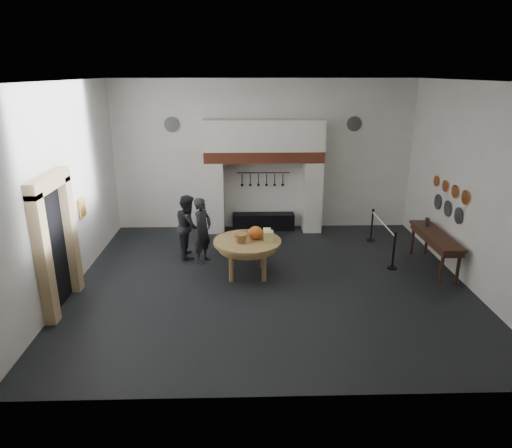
{
  "coord_description": "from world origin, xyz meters",
  "views": [
    {
      "loc": [
        -0.61,
        -9.71,
        4.69
      ],
      "look_at": [
        -0.33,
        0.22,
        1.35
      ],
      "focal_mm": 32.0,
      "sensor_mm": 36.0,
      "label": 1
    }
  ],
  "objects_px": {
    "barrier_post_near": "(394,252)",
    "work_table": "(247,242)",
    "iron_range": "(263,222)",
    "visitor_far": "(189,226)",
    "visitor_near": "(203,230)",
    "side_table": "(436,235)",
    "barrier_post_far": "(372,226)"
  },
  "relations": [
    {
      "from": "visitor_near",
      "to": "side_table",
      "type": "height_order",
      "value": "visitor_near"
    },
    {
      "from": "barrier_post_near",
      "to": "barrier_post_far",
      "type": "height_order",
      "value": "same"
    },
    {
      "from": "iron_range",
      "to": "side_table",
      "type": "distance_m",
      "value": 5.15
    },
    {
      "from": "work_table",
      "to": "side_table",
      "type": "bearing_deg",
      "value": 3.01
    },
    {
      "from": "visitor_far",
      "to": "side_table",
      "type": "height_order",
      "value": "visitor_far"
    },
    {
      "from": "barrier_post_far",
      "to": "work_table",
      "type": "bearing_deg",
      "value": -148.37
    },
    {
      "from": "iron_range",
      "to": "barrier_post_near",
      "type": "xyz_separation_m",
      "value": [
        3.09,
        -3.08,
        0.2
      ]
    },
    {
      "from": "iron_range",
      "to": "visitor_far",
      "type": "height_order",
      "value": "visitor_far"
    },
    {
      "from": "barrier_post_near",
      "to": "work_table",
      "type": "bearing_deg",
      "value": -176.38
    },
    {
      "from": "side_table",
      "to": "visitor_near",
      "type": "bearing_deg",
      "value": 174.37
    },
    {
      "from": "work_table",
      "to": "visitor_near",
      "type": "bearing_deg",
      "value": 144.27
    },
    {
      "from": "visitor_near",
      "to": "visitor_far",
      "type": "distance_m",
      "value": 0.57
    },
    {
      "from": "side_table",
      "to": "barrier_post_far",
      "type": "height_order",
      "value": "same"
    },
    {
      "from": "visitor_far",
      "to": "barrier_post_far",
      "type": "bearing_deg",
      "value": -87.87
    },
    {
      "from": "work_table",
      "to": "iron_range",
      "type": "bearing_deg",
      "value": 80.92
    },
    {
      "from": "iron_range",
      "to": "work_table",
      "type": "xyz_separation_m",
      "value": [
        -0.53,
        -3.3,
        0.59
      ]
    },
    {
      "from": "barrier_post_near",
      "to": "barrier_post_far",
      "type": "relative_size",
      "value": 1.0
    },
    {
      "from": "visitor_far",
      "to": "work_table",
      "type": "bearing_deg",
      "value": -137.47
    },
    {
      "from": "visitor_near",
      "to": "barrier_post_far",
      "type": "height_order",
      "value": "visitor_near"
    },
    {
      "from": "side_table",
      "to": "barrier_post_far",
      "type": "relative_size",
      "value": 2.44
    },
    {
      "from": "work_table",
      "to": "barrier_post_far",
      "type": "distance_m",
      "value": 4.27
    },
    {
      "from": "visitor_near",
      "to": "barrier_post_near",
      "type": "xyz_separation_m",
      "value": [
        4.75,
        -0.58,
        -0.4
      ]
    },
    {
      "from": "iron_range",
      "to": "work_table",
      "type": "relative_size",
      "value": 1.18
    },
    {
      "from": "side_table",
      "to": "barrier_post_near",
      "type": "bearing_deg",
      "value": -179.18
    },
    {
      "from": "side_table",
      "to": "work_table",
      "type": "bearing_deg",
      "value": -176.99
    },
    {
      "from": "barrier_post_near",
      "to": "side_table",
      "type": "bearing_deg",
      "value": 0.82
    },
    {
      "from": "work_table",
      "to": "barrier_post_far",
      "type": "bearing_deg",
      "value": 31.63
    },
    {
      "from": "work_table",
      "to": "barrier_post_far",
      "type": "xyz_separation_m",
      "value": [
        3.62,
        2.23,
        -0.39
      ]
    },
    {
      "from": "iron_range",
      "to": "work_table",
      "type": "distance_m",
      "value": 3.4
    },
    {
      "from": "iron_range",
      "to": "visitor_far",
      "type": "bearing_deg",
      "value": -134.48
    },
    {
      "from": "iron_range",
      "to": "visitor_far",
      "type": "distance_m",
      "value": 2.99
    },
    {
      "from": "iron_range",
      "to": "side_table",
      "type": "xyz_separation_m",
      "value": [
        4.1,
        -3.06,
        0.62
      ]
    }
  ]
}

